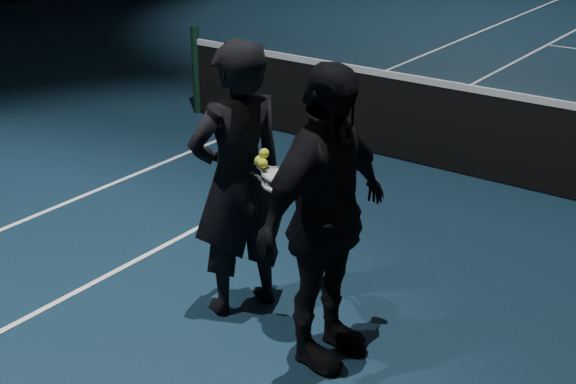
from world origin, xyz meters
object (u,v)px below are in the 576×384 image
tennis_balls (262,159)px  racket_upper (281,176)px  player_b (325,220)px  racket_lower (281,186)px  player_a (238,181)px

tennis_balls → racket_upper: bearing=1.7°
player_b → racket_lower: size_ratio=2.91×
player_a → player_b: (0.83, -0.17, 0.00)m
racket_lower → tennis_balls: (-0.19, 0.04, 0.13)m
racket_upper → tennis_balls: 0.17m
player_a → player_b: 0.85m
racket_lower → racket_upper: racket_upper is taller
player_b → racket_lower: 0.41m
racket_lower → racket_upper: bearing=141.3°
player_a → racket_lower: player_a is taller
player_a → tennis_balls: 0.34m
player_a → racket_upper: 0.43m
racket_lower → tennis_balls: bearing=178.5°
player_b → tennis_balls: 0.64m
player_b → racket_upper: size_ratio=2.91×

